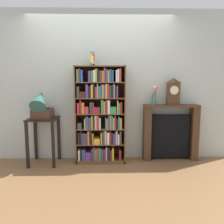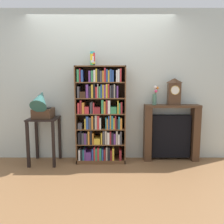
{
  "view_description": "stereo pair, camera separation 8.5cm",
  "coord_description": "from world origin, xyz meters",
  "px_view_note": "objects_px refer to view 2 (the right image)",
  "views": [
    {
      "loc": [
        0.11,
        -3.69,
        1.39
      ],
      "look_at": [
        0.2,
        0.11,
        0.86
      ],
      "focal_mm": 36.2,
      "sensor_mm": 36.0,
      "label": 1
    },
    {
      "loc": [
        0.19,
        -3.69,
        1.39
      ],
      "look_at": [
        0.2,
        0.11,
        0.86
      ],
      "focal_mm": 36.2,
      "sensor_mm": 36.0,
      "label": 2
    }
  ],
  "objects_px": {
    "cup_stack": "(92,59)",
    "side_table_left": "(44,131)",
    "mantel_clock": "(174,91)",
    "gramophone": "(41,105)",
    "flower_vase": "(155,96)",
    "bookshelf": "(100,117)",
    "fireplace_mantel": "(171,133)"
  },
  "relations": [
    {
      "from": "bookshelf",
      "to": "gramophone",
      "type": "distance_m",
      "value": 0.98
    },
    {
      "from": "cup_stack",
      "to": "flower_vase",
      "type": "bearing_deg",
      "value": 1.71
    },
    {
      "from": "fireplace_mantel",
      "to": "mantel_clock",
      "type": "relative_size",
      "value": 2.16
    },
    {
      "from": "cup_stack",
      "to": "fireplace_mantel",
      "type": "distance_m",
      "value": 1.86
    },
    {
      "from": "bookshelf",
      "to": "fireplace_mantel",
      "type": "distance_m",
      "value": 1.27
    },
    {
      "from": "side_table_left",
      "to": "gramophone",
      "type": "height_order",
      "value": "gramophone"
    },
    {
      "from": "bookshelf",
      "to": "gramophone",
      "type": "bearing_deg",
      "value": -171.75
    },
    {
      "from": "mantel_clock",
      "to": "flower_vase",
      "type": "height_order",
      "value": "mantel_clock"
    },
    {
      "from": "cup_stack",
      "to": "flower_vase",
      "type": "distance_m",
      "value": 1.22
    },
    {
      "from": "fireplace_mantel",
      "to": "flower_vase",
      "type": "bearing_deg",
      "value": -176.85
    },
    {
      "from": "side_table_left",
      "to": "flower_vase",
      "type": "relative_size",
      "value": 2.36
    },
    {
      "from": "gramophone",
      "to": "flower_vase",
      "type": "xyz_separation_m",
      "value": [
        1.88,
        0.21,
        0.14
      ]
    },
    {
      "from": "gramophone",
      "to": "fireplace_mantel",
      "type": "xyz_separation_m",
      "value": [
        2.18,
        0.22,
        -0.51
      ]
    },
    {
      "from": "cup_stack",
      "to": "bookshelf",
      "type": "bearing_deg",
      "value": -16.14
    },
    {
      "from": "flower_vase",
      "to": "gramophone",
      "type": "bearing_deg",
      "value": -173.75
    },
    {
      "from": "cup_stack",
      "to": "mantel_clock",
      "type": "bearing_deg",
      "value": 1.17
    },
    {
      "from": "cup_stack",
      "to": "mantel_clock",
      "type": "height_order",
      "value": "cup_stack"
    },
    {
      "from": "cup_stack",
      "to": "side_table_left",
      "type": "relative_size",
      "value": 0.31
    },
    {
      "from": "gramophone",
      "to": "mantel_clock",
      "type": "height_order",
      "value": "mantel_clock"
    },
    {
      "from": "fireplace_mantel",
      "to": "mantel_clock",
      "type": "xyz_separation_m",
      "value": [
        0.02,
        -0.02,
        0.73
      ]
    },
    {
      "from": "cup_stack",
      "to": "gramophone",
      "type": "height_order",
      "value": "cup_stack"
    },
    {
      "from": "gramophone",
      "to": "flower_vase",
      "type": "bearing_deg",
      "value": 6.25
    },
    {
      "from": "cup_stack",
      "to": "fireplace_mantel",
      "type": "bearing_deg",
      "value": 2.03
    },
    {
      "from": "side_table_left",
      "to": "mantel_clock",
      "type": "height_order",
      "value": "mantel_clock"
    },
    {
      "from": "bookshelf",
      "to": "fireplace_mantel",
      "type": "relative_size",
      "value": 1.66
    },
    {
      "from": "gramophone",
      "to": "mantel_clock",
      "type": "bearing_deg",
      "value": 5.25
    },
    {
      "from": "fireplace_mantel",
      "to": "flower_vase",
      "type": "distance_m",
      "value": 0.72
    },
    {
      "from": "gramophone",
      "to": "fireplace_mantel",
      "type": "distance_m",
      "value": 2.25
    },
    {
      "from": "cup_stack",
      "to": "mantel_clock",
      "type": "distance_m",
      "value": 1.48
    },
    {
      "from": "cup_stack",
      "to": "fireplace_mantel",
      "type": "height_order",
      "value": "cup_stack"
    },
    {
      "from": "mantel_clock",
      "to": "flower_vase",
      "type": "relative_size",
      "value": 1.38
    },
    {
      "from": "cup_stack",
      "to": "side_table_left",
      "type": "distance_m",
      "value": 1.45
    }
  ]
}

